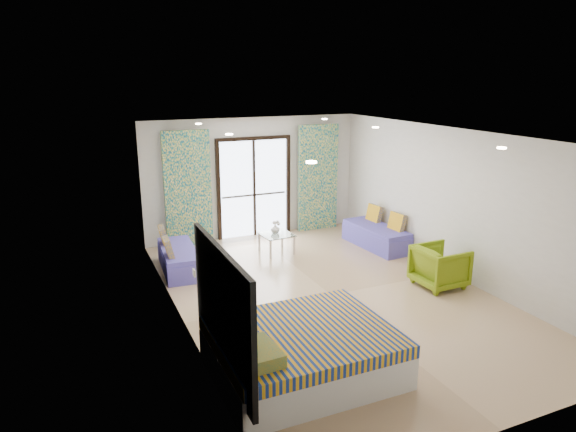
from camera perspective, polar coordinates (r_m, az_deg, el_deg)
name	(u,v)px	position (r m, az deg, el deg)	size (l,w,h in m)	color
floor	(331,295)	(8.82, 4.81, -8.74)	(5.00, 7.50, 0.01)	tan
ceiling	(335,135)	(8.10, 5.24, 8.97)	(5.00, 7.50, 0.01)	silver
wall_back	(253,177)	(11.69, -3.86, 4.29)	(5.00, 0.01, 2.70)	silver
wall_front	(517,313)	(5.58, 24.10, -9.81)	(5.00, 0.01, 2.70)	silver
wall_left	(180,237)	(7.52, -11.96, -2.34)	(0.01, 7.50, 2.70)	silver
wall_right	(454,203)	(9.78, 17.98, 1.35)	(0.01, 7.50, 2.70)	silver
balcony_door	(254,182)	(11.68, -3.80, 3.82)	(1.76, 0.08, 2.28)	black
balcony_rail	(254,195)	(11.76, -3.79, 2.36)	(1.52, 0.03, 0.04)	#595451
curtain_left	(188,189)	(11.12, -11.06, 2.93)	(1.00, 0.10, 2.50)	silver
curtain_right	(318,178)	(12.16, 3.34, 4.25)	(1.00, 0.10, 2.50)	silver
downlight_a	(311,162)	(5.70, 2.60, 6.01)	(0.12, 0.12, 0.02)	#FFE0B2
downlight_b	(502,148)	(7.38, 22.65, 6.99)	(0.12, 0.12, 0.02)	#FFE0B2
downlight_c	(229,134)	(8.47, -6.55, 9.02)	(0.12, 0.12, 0.02)	#FFE0B2
downlight_d	(376,127)	(9.68, 9.70, 9.69)	(0.12, 0.12, 0.02)	#FFE0B2
downlight_e	(198,124)	(10.39, -9.92, 10.06)	(0.12, 0.12, 0.02)	#FFE0B2
downlight_f	(325,119)	(11.39, 4.09, 10.70)	(0.12, 0.12, 0.02)	#FFE0B2
headboard	(222,311)	(5.88, -7.32, -10.41)	(0.06, 2.10, 1.50)	black
switch_plate	(194,273)	(6.99, -10.37, -6.24)	(0.02, 0.10, 0.10)	silver
bed	(301,351)	(6.54, 1.44, -14.79)	(2.17, 1.77, 0.75)	silver
daybed_left	(178,258)	(9.97, -12.11, -4.60)	(0.73, 1.63, 0.79)	#524AB1
daybed_right	(377,235)	(11.25, 9.82, -2.12)	(0.77, 1.70, 0.82)	#524AB1
coffee_table	(276,236)	(10.67, -1.30, -2.23)	(0.66, 0.66, 0.72)	silver
vase	(275,229)	(10.69, -1.43, -1.41)	(0.19, 0.20, 0.19)	white
armchair	(440,264)	(9.38, 16.53, -5.18)	(0.78, 0.73, 0.80)	olive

